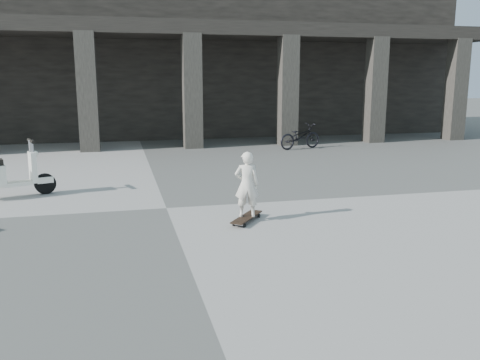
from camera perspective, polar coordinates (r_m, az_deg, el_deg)
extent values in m
plane|color=#525250|center=(9.97, -8.27, -3.15)|extent=(90.00, 90.00, 0.00)
cube|color=black|center=(23.64, -11.82, 12.43)|extent=(28.00, 6.00, 6.00)
cube|color=black|center=(19.31, -11.49, 16.29)|extent=(28.00, 2.80, 0.50)
cube|color=#2B2824|center=(18.15, -16.78, 9.41)|extent=(0.65, 0.65, 4.00)
cube|color=#2B2824|center=(18.32, -5.40, 9.85)|extent=(0.65, 0.65, 4.00)
cube|color=#2B2824|center=(19.16, 5.39, 9.92)|extent=(0.65, 0.65, 4.00)
cube|color=#2B2824|center=(20.60, 14.97, 9.69)|extent=(0.65, 0.65, 4.00)
cube|color=#2B2824|center=(22.52, 23.09, 9.29)|extent=(0.65, 0.65, 4.00)
cube|color=black|center=(8.94, 0.76, -4.17)|extent=(0.75, 0.89, 0.02)
cube|color=#B2B2B7|center=(9.25, 1.55, -3.90)|extent=(0.19, 0.16, 0.03)
cube|color=#B2B2B7|center=(8.66, -0.10, -4.97)|extent=(0.19, 0.16, 0.03)
cylinder|color=black|center=(9.29, 0.98, -3.89)|extent=(0.07, 0.07, 0.07)
cylinder|color=black|center=(9.22, 2.13, -4.02)|extent=(0.07, 0.07, 0.07)
cylinder|color=black|center=(8.70, -0.70, -4.96)|extent=(0.07, 0.07, 0.07)
cylinder|color=black|center=(8.62, 0.51, -5.11)|extent=(0.07, 0.07, 0.07)
imported|color=silver|center=(8.80, 0.77, -0.49)|extent=(0.47, 0.36, 1.15)
cylinder|color=black|center=(11.82, -21.03, -0.39)|extent=(0.46, 0.25, 0.45)
cube|color=white|center=(11.71, -23.94, -0.39)|extent=(0.73, 0.49, 0.08)
cube|color=white|center=(11.71, -22.23, 1.36)|extent=(0.23, 0.40, 0.65)
cube|color=white|center=(11.80, -21.06, 0.03)|extent=(0.37, 0.25, 0.13)
cylinder|color=#B2B2B7|center=(11.65, -22.38, 3.36)|extent=(0.13, 0.13, 0.33)
cylinder|color=black|center=(11.64, -22.44, 4.07)|extent=(0.24, 0.55, 0.07)
sphere|color=white|center=(11.68, -22.01, 2.74)|extent=(0.13, 0.13, 0.13)
imported|color=black|center=(18.17, 6.76, 4.88)|extent=(1.78, 1.06, 0.89)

